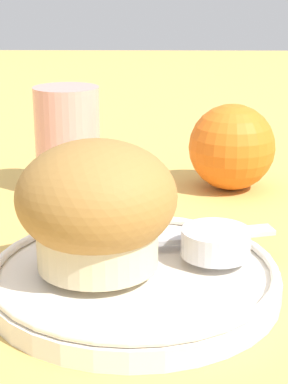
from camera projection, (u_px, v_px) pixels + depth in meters
name	position (u px, v px, depth m)	size (l,w,h in m)	color
ground_plane	(135.00, 281.00, 0.44)	(3.00, 3.00, 0.00)	tan
plate	(137.00, 277.00, 0.42)	(0.19, 0.19, 0.02)	silver
muffin	(97.00, 206.00, 0.41)	(0.10, 0.10, 0.08)	beige
cream_ramekin	(215.00, 238.00, 0.43)	(0.05, 0.05, 0.02)	silver
berry_pair	(133.00, 232.00, 0.45)	(0.03, 0.01, 0.01)	#4C194C
butter_knife	(164.00, 239.00, 0.45)	(0.16, 0.06, 0.00)	#B7B7BC
orange_fruit	(232.00, 147.00, 0.62)	(0.08, 0.08, 0.08)	orange
juice_glass	(68.00, 140.00, 0.61)	(0.06, 0.06, 0.10)	#E5998C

